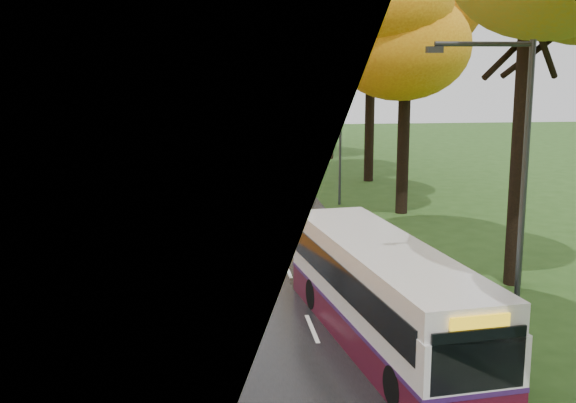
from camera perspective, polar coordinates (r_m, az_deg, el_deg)
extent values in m
cube|color=black|center=(33.28, -1.43, -2.04)|extent=(6.50, 90.00, 0.04)
cube|color=silver|center=(33.28, -1.43, -2.00)|extent=(0.12, 90.00, 0.01)
cube|color=#7D390B|center=(33.70, -16.86, -2.37)|extent=(12.00, 90.00, 0.02)
cube|color=#C86114|center=(33.15, -6.69, -2.13)|extent=(0.90, 90.00, 0.01)
cylinder|color=black|center=(24.40, -17.41, 3.54)|extent=(0.60, 0.60, 9.15)
cylinder|color=black|center=(34.20, -13.33, 4.78)|extent=(0.60, 0.60, 8.00)
ellipsoid|color=yellow|center=(34.05, -13.71, 13.17)|extent=(9.20, 9.20, 7.18)
cylinder|color=black|center=(46.13, -12.42, 6.72)|extent=(0.60, 0.60, 8.58)
ellipsoid|color=yellow|center=(46.06, -12.70, 13.38)|extent=(8.00, 8.00, 6.24)
cylinder|color=black|center=(57.00, -10.76, 7.84)|extent=(0.60, 0.60, 9.15)
ellipsoid|color=yellow|center=(57.00, -10.97, 13.59)|extent=(9.20, 9.20, 7.18)
cylinder|color=black|center=(67.04, -10.67, 7.80)|extent=(0.60, 0.60, 8.00)
ellipsoid|color=yellow|center=(66.96, -10.83, 12.07)|extent=(8.00, 8.00, 6.24)
cylinder|color=black|center=(25.25, 17.87, 3.83)|extent=(0.60, 0.60, 9.22)
cylinder|color=black|center=(36.32, 9.12, 5.44)|extent=(0.60, 0.60, 8.19)
ellipsoid|color=orange|center=(36.20, 9.37, 13.53)|extent=(9.20, 9.20, 7.18)
cylinder|color=black|center=(46.11, 6.48, 6.98)|extent=(0.60, 0.60, 8.70)
ellipsoid|color=orange|center=(46.05, 6.63, 13.75)|extent=(8.20, 8.20, 6.40)
cylinder|color=black|center=(56.73, 3.35, 8.03)|extent=(0.60, 0.60, 9.22)
ellipsoid|color=orange|center=(56.73, 3.42, 13.85)|extent=(9.20, 9.20, 7.18)
cylinder|color=black|center=(68.68, 2.09, 8.13)|extent=(0.60, 0.60, 8.19)
ellipsoid|color=orange|center=(68.61, 2.12, 12.40)|extent=(8.20, 8.20, 6.40)
cube|color=black|center=(17.49, -8.77, -13.69)|extent=(0.11, 0.11, 0.52)
cube|color=black|center=(19.88, -8.51, -10.57)|extent=(0.11, 0.11, 0.52)
cube|color=black|center=(22.32, -8.32, -8.13)|extent=(0.11, 0.11, 0.52)
cube|color=black|center=(24.79, -8.16, -6.16)|extent=(0.11, 0.11, 0.52)
cylinder|color=#333538|center=(17.25, 17.99, -1.35)|extent=(0.14, 0.14, 8.00)
cylinder|color=#333538|center=(16.45, 15.25, 11.91)|extent=(2.20, 0.11, 0.11)
cube|color=#333538|center=(16.08, 11.51, 11.68)|extent=(0.35, 0.18, 0.14)
cylinder|color=#333538|center=(38.14, 4.17, 5.66)|extent=(0.14, 0.14, 8.00)
cylinder|color=#333538|center=(37.78, 2.58, 11.55)|extent=(2.20, 0.11, 0.11)
cube|color=#333538|center=(37.62, 0.89, 11.38)|extent=(0.35, 0.18, 0.14)
cylinder|color=#333538|center=(59.83, 0.19, 7.62)|extent=(0.14, 0.14, 8.00)
cylinder|color=#333538|center=(59.60, -0.88, 11.36)|extent=(2.20, 0.11, 0.11)
cube|color=#333538|center=(59.50, -1.96, 11.24)|extent=(0.35, 0.18, 0.14)
cube|color=#470B1E|center=(19.92, 7.49, -9.88)|extent=(3.61, 10.51, 0.84)
cube|color=silver|center=(19.58, 7.56, -7.06)|extent=(3.61, 10.51, 1.22)
cube|color=silver|center=(19.31, 7.63, -4.42)|extent=(3.54, 10.30, 0.66)
cube|color=#361854|center=(19.76, 7.52, -8.61)|extent=(3.64, 10.54, 0.11)
cube|color=black|center=(19.47, 7.59, -6.01)|extent=(3.54, 9.70, 0.80)
cube|color=black|center=(15.17, 14.79, -12.07)|extent=(2.05, 0.32, 1.31)
cube|color=yellow|center=(14.88, 14.94, -9.17)|extent=(1.29, 0.22, 0.26)
cylinder|color=black|center=(16.55, 8.53, -14.23)|extent=(0.38, 0.96, 0.94)
cylinder|color=black|center=(17.40, 15.11, -13.20)|extent=(0.38, 0.96, 0.94)
cylinder|color=black|center=(22.34, 2.05, -7.32)|extent=(0.38, 0.96, 0.94)
cylinder|color=black|center=(22.98, 7.13, -6.88)|extent=(0.38, 0.96, 0.94)
imported|color=silver|center=(39.01, -5.70, 0.85)|extent=(1.57, 3.85, 1.31)
imported|color=#AEB1B6|center=(46.95, -5.89, 2.52)|extent=(1.37, 3.74, 1.22)
imported|color=black|center=(54.97, -6.03, 3.75)|extent=(2.27, 4.38, 1.21)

